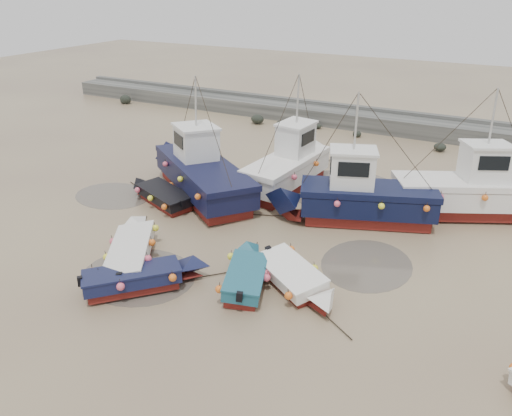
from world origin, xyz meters
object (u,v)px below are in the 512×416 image
Objects in this scene: dinghy_4 at (161,193)px; cabin_boat_1 at (292,163)px; dinghy_2 at (246,271)px; dinghy_0 at (133,247)px; dinghy_5 at (297,277)px; cabin_boat_0 at (198,170)px; person at (213,179)px; cabin_boat_3 at (476,190)px; dinghy_1 at (142,276)px; cabin_boat_2 at (355,196)px.

dinghy_4 is 7.40m from cabin_boat_1.
dinghy_0 is at bearing 165.81° from dinghy_2.
cabin_boat_0 is (-8.58, 6.19, 0.75)m from dinghy_5.
dinghy_4 is 4.23m from person.
cabin_boat_1 is 9.60m from cabin_boat_3.
person is at bearing -160.02° from cabin_boat_1.
dinghy_0 is 1.22× the size of dinghy_5.
dinghy_5 is at bearing -90.64° from cabin_boat_0.
dinghy_2 is at bearing -99.05° from dinghy_4.
dinghy_1 reaches higher than person.
dinghy_1 is 12.14m from cabin_boat_1.
dinghy_1 is 5.85m from dinghy_5.
dinghy_4 is at bearing -169.26° from cabin_boat_0.
dinghy_0 is 0.65× the size of cabin_boat_2.
person is (-3.82, 10.92, -0.55)m from dinghy_1.
cabin_boat_1 reaches higher than person.
dinghy_4 is 0.56× the size of cabin_boat_0.
cabin_boat_0 is (-1.61, 7.31, 0.77)m from dinghy_0.
cabin_boat_2 is (4.56, -2.74, -0.00)m from cabin_boat_1.
cabin_boat_0 reaches higher than dinghy_2.
cabin_boat_0 is (-3.37, 8.87, 0.75)m from dinghy_1.
dinghy_2 is 2.94× the size of person.
dinghy_1 is 2.78× the size of person.
cabin_boat_1 is at bearing 84.29° from dinghy_2.
cabin_boat_1 is at bearing 174.01° from person.
dinghy_4 is (-7.66, 4.65, -0.01)m from dinghy_2.
cabin_boat_1 is at bearing 44.63° from dinghy_0.
cabin_boat_2 is at bearing 15.79° from dinghy_0.
cabin_boat_2 reaches higher than dinghy_4.
dinghy_0 is 10.85m from cabin_boat_1.
person is at bearing 70.35° from dinghy_0.
dinghy_2 is 11.36m from person.
dinghy_0 is 0.65× the size of cabin_boat_3.
cabin_boat_3 is at bearing 9.95° from cabin_boat_1.
dinghy_2 is 8.96m from dinghy_4.
cabin_boat_1 is at bearing -21.31° from dinghy_4.
cabin_boat_1 is 4.89m from person.
dinghy_2 reaches higher than person.
dinghy_1 is at bearing 88.77° from person.
dinghy_1 is 10.77m from cabin_boat_2.
dinghy_0 is 1.25× the size of dinghy_1.
dinghy_4 is 10.00m from cabin_boat_2.
person is at bearing 153.07° from dinghy_1.
cabin_boat_0 is at bearing 72.61° from cabin_boat_2.
cabin_boat_1 is at bearing -16.64° from cabin_boat_0.
dinghy_2 is at bearing 76.14° from dinghy_1.
dinghy_1 is at bearing -29.31° from dinghy_5.
dinghy_1 is 3.94m from dinghy_2.
dinghy_5 is (6.97, 1.11, 0.02)m from dinghy_0.
dinghy_1 is at bearing -73.58° from dinghy_0.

